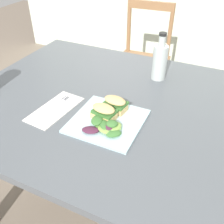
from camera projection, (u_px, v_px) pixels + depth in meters
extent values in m
plane|color=#7A6B5B|center=(90.00, 188.00, 1.60)|extent=(7.47, 7.47, 0.00)
cube|color=#51565B|center=(102.00, 101.00, 1.09)|extent=(1.15, 0.98, 0.03)
cube|color=#2D2D33|center=(66.00, 98.00, 1.78)|extent=(0.07, 0.07, 0.71)
cube|color=#2D2D33|center=(216.00, 139.00, 1.44)|extent=(0.07, 0.07, 0.71)
cylinder|color=#8E6642|center=(113.00, 93.00, 2.09)|extent=(0.03, 0.03, 0.43)
cylinder|color=#8E6642|center=(153.00, 102.00, 1.99)|extent=(0.03, 0.03, 0.43)
cylinder|color=#8E6642|center=(127.00, 75.00, 2.35)|extent=(0.03, 0.03, 0.43)
cylinder|color=#8E6642|center=(163.00, 82.00, 2.24)|extent=(0.03, 0.03, 0.43)
cube|color=#8E6642|center=(141.00, 63.00, 2.03)|extent=(0.42, 0.42, 0.02)
cylinder|color=#8E6642|center=(129.00, 26.00, 2.09)|extent=(0.03, 0.03, 0.42)
cylinder|color=#8E6642|center=(170.00, 32.00, 1.99)|extent=(0.03, 0.03, 0.42)
cube|color=#8E6642|center=(151.00, 5.00, 1.93)|extent=(0.36, 0.05, 0.06)
cube|color=silver|center=(107.00, 121.00, 0.94)|extent=(0.25, 0.25, 0.01)
cube|color=#DBB270|center=(104.00, 116.00, 0.94)|extent=(0.09, 0.07, 0.02)
cube|color=#3D7033|center=(105.00, 111.00, 0.94)|extent=(0.09, 0.07, 0.01)
ellipsoid|color=#DBB270|center=(104.00, 108.00, 0.92)|extent=(0.10, 0.07, 0.02)
cube|color=#DBB270|center=(115.00, 107.00, 0.98)|extent=(0.09, 0.07, 0.02)
cube|color=#3D7033|center=(116.00, 103.00, 0.98)|extent=(0.09, 0.07, 0.01)
ellipsoid|color=#DBB270|center=(115.00, 100.00, 0.97)|extent=(0.10, 0.07, 0.02)
ellipsoid|color=#518438|center=(102.00, 125.00, 0.90)|extent=(0.05, 0.06, 0.02)
ellipsoid|color=#84A84C|center=(105.00, 130.00, 0.88)|extent=(0.06, 0.05, 0.01)
ellipsoid|color=#3D7033|center=(104.00, 125.00, 0.89)|extent=(0.06, 0.06, 0.01)
ellipsoid|color=#4C2338|center=(90.00, 130.00, 0.88)|extent=(0.07, 0.06, 0.01)
ellipsoid|color=#3D7033|center=(112.00, 129.00, 0.88)|extent=(0.04, 0.06, 0.01)
ellipsoid|color=#6B9E47|center=(115.00, 127.00, 0.89)|extent=(0.05, 0.03, 0.01)
ellipsoid|color=#4C2338|center=(109.00, 127.00, 0.88)|extent=(0.05, 0.05, 0.02)
ellipsoid|color=#3D7033|center=(97.00, 120.00, 0.90)|extent=(0.06, 0.07, 0.02)
ellipsoid|color=#3D7033|center=(114.00, 134.00, 0.86)|extent=(0.06, 0.06, 0.02)
ellipsoid|color=#3D7033|center=(112.00, 124.00, 0.88)|extent=(0.05, 0.05, 0.02)
ellipsoid|color=#84A84C|center=(114.00, 127.00, 0.89)|extent=(0.06, 0.07, 0.01)
cube|color=silver|center=(55.00, 109.00, 1.01)|extent=(0.14, 0.25, 0.00)
cube|color=silver|center=(51.00, 111.00, 0.99)|extent=(0.01, 0.14, 0.00)
cube|color=silver|center=(64.00, 99.00, 1.06)|extent=(0.03, 0.05, 0.00)
cube|color=#38383D|center=(67.00, 99.00, 1.06)|extent=(0.00, 0.03, 0.00)
cube|color=#38383D|center=(65.00, 98.00, 1.06)|extent=(0.00, 0.03, 0.00)
cube|color=#38383D|center=(64.00, 98.00, 1.06)|extent=(0.00, 0.03, 0.00)
cylinder|color=black|center=(159.00, 67.00, 1.18)|extent=(0.06, 0.06, 0.11)
cylinder|color=#B2BCB7|center=(160.00, 63.00, 1.17)|extent=(0.07, 0.07, 0.16)
cylinder|color=#B2BCB7|center=(162.00, 41.00, 1.11)|extent=(0.03, 0.03, 0.05)
cylinder|color=black|center=(163.00, 34.00, 1.09)|extent=(0.03, 0.03, 0.01)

